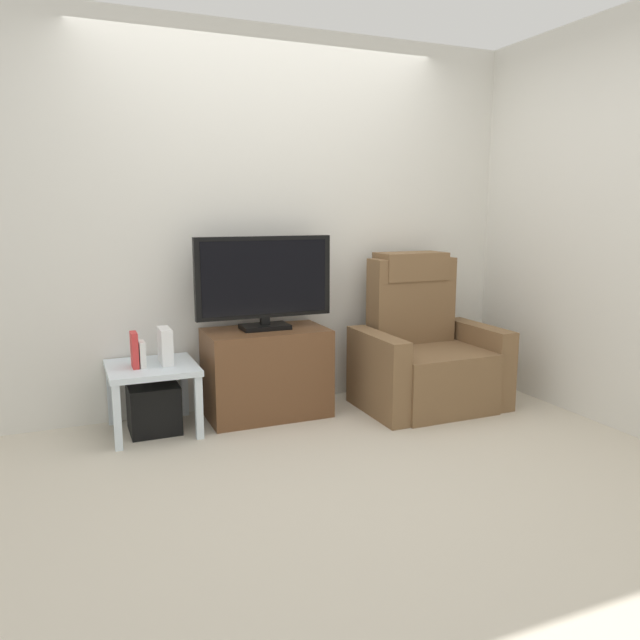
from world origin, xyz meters
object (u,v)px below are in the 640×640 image
object	(u,v)px
book_middle	(142,354)
game_console	(165,346)
side_table	(152,375)
subwoofer_box	(154,408)
book_leftmost	(134,350)
television	(264,281)
tv_stand	(267,372)
recliner_armchair	(425,353)

from	to	relation	value
book_middle	game_console	distance (m)	0.15
side_table	subwoofer_box	size ratio (longest dim) A/B	1.76
game_console	book_leftmost	bearing A→B (deg)	-171.03
television	book_middle	bearing A→B (deg)	-175.80
tv_stand	book_middle	xyz separation A→B (m)	(-0.81, -0.04, 0.21)
television	subwoofer_box	world-z (taller)	television
recliner_armchair	book_leftmost	xyz separation A→B (m)	(-1.98, 0.16, 0.17)
recliner_armchair	subwoofer_box	bearing A→B (deg)	-175.95
side_table	book_leftmost	xyz separation A→B (m)	(-0.10, -0.02, 0.18)
tv_stand	book_middle	size ratio (longest dim) A/B	5.05
television	book_middle	xyz separation A→B (m)	(-0.81, -0.06, -0.41)
recliner_armchair	subwoofer_box	distance (m)	1.90
television	book_leftmost	world-z (taller)	television
television	recliner_armchair	xyz separation A→B (m)	(1.12, -0.22, -0.55)
television	game_console	distance (m)	0.77
subwoofer_box	game_console	size ratio (longest dim) A/B	1.36
subwoofer_box	game_console	world-z (taller)	game_console
book_leftmost	subwoofer_box	bearing A→B (deg)	11.31
subwoofer_box	book_leftmost	xyz separation A→B (m)	(-0.10, -0.02, 0.39)
game_console	side_table	bearing A→B (deg)	-173.66
book_middle	television	bearing A→B (deg)	4.20
tv_stand	subwoofer_box	size ratio (longest dim) A/B	2.65
tv_stand	television	xyz separation A→B (m)	(0.00, 0.02, 0.62)
tv_stand	subwoofer_box	bearing A→B (deg)	-178.41
tv_stand	recliner_armchair	bearing A→B (deg)	-9.94
subwoofer_box	book_leftmost	distance (m)	0.40
tv_stand	book_leftmost	bearing A→B (deg)	-177.26
tv_stand	game_console	xyz separation A→B (m)	(-0.67, -0.01, 0.25)
book_middle	tv_stand	bearing A→B (deg)	2.88
television	side_table	bearing A→B (deg)	-177.00
book_leftmost	game_console	size ratio (longest dim) A/B	0.97
recliner_armchair	book_leftmost	size ratio (longest dim) A/B	4.90
recliner_armchair	game_console	xyz separation A→B (m)	(-1.79, 0.19, 0.17)
television	recliner_armchair	size ratio (longest dim) A/B	0.86
subwoofer_box	book_leftmost	size ratio (longest dim) A/B	1.39
recliner_armchair	book_middle	world-z (taller)	recliner_armchair
tv_stand	subwoofer_box	xyz separation A→B (m)	(-0.76, -0.02, -0.15)
book_middle	game_console	world-z (taller)	game_console
television	recliner_armchair	bearing A→B (deg)	-10.86
subwoofer_box	book_leftmost	world-z (taller)	book_leftmost
television	book_leftmost	distance (m)	0.94
recliner_armchair	side_table	size ratio (longest dim) A/B	2.00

